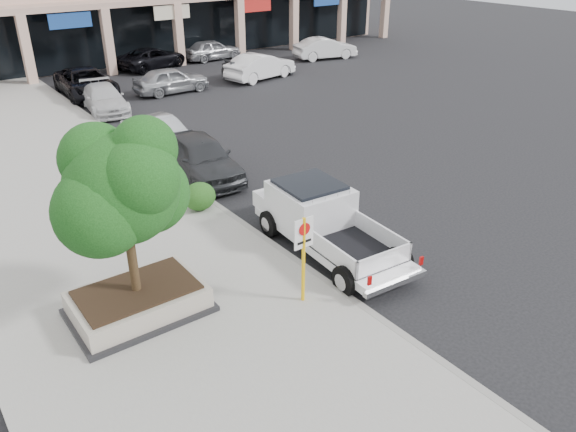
# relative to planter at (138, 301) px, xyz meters

# --- Properties ---
(ground) EXTENTS (120.00, 120.00, 0.00)m
(ground) POSITION_rel_planter_xyz_m (6.08, -1.15, -0.48)
(ground) COLOR black
(ground) RESTS_ON ground
(sidewalk) EXTENTS (8.00, 52.00, 0.15)m
(sidewalk) POSITION_rel_planter_xyz_m (0.58, 4.85, -0.40)
(sidewalk) COLOR gray
(sidewalk) RESTS_ON ground
(curb) EXTENTS (0.20, 52.00, 0.15)m
(curb) POSITION_rel_planter_xyz_m (4.53, 4.85, -0.40)
(curb) COLOR gray
(curb) RESTS_ON ground
(planter) EXTENTS (3.20, 2.20, 0.68)m
(planter) POSITION_rel_planter_xyz_m (0.00, 0.00, 0.00)
(planter) COLOR black
(planter) RESTS_ON sidewalk
(planter_tree) EXTENTS (2.90, 2.55, 4.00)m
(planter_tree) POSITION_rel_planter_xyz_m (0.13, 0.15, 2.94)
(planter_tree) COLOR black
(planter_tree) RESTS_ON planter
(no_parking_sign) EXTENTS (0.55, 0.09, 2.30)m
(no_parking_sign) POSITION_rel_planter_xyz_m (3.50, -1.94, 1.16)
(no_parking_sign) COLOR yellow
(no_parking_sign) RESTS_ON sidewalk
(hedge) EXTENTS (1.10, 0.99, 0.93)m
(hedge) POSITION_rel_planter_xyz_m (3.91, 4.18, 0.14)
(hedge) COLOR #224814
(hedge) RESTS_ON sidewalk
(pickup_truck) EXTENTS (2.53, 5.95, 1.83)m
(pickup_truck) POSITION_rel_planter_xyz_m (5.73, -0.33, 0.44)
(pickup_truck) COLOR white
(pickup_truck) RESTS_ON ground
(curb_car_a) EXTENTS (2.36, 4.96, 1.64)m
(curb_car_a) POSITION_rel_planter_xyz_m (5.45, 6.89, 0.34)
(curb_car_a) COLOR #2A2C2F
(curb_car_a) RESTS_ON ground
(curb_car_b) EXTENTS (2.01, 4.40, 1.40)m
(curb_car_b) POSITION_rel_planter_xyz_m (5.51, 10.59, 0.22)
(curb_car_b) COLOR #A4A7AC
(curb_car_b) RESTS_ON ground
(curb_car_c) EXTENTS (2.49, 4.82, 1.34)m
(curb_car_c) POSITION_rel_planter_xyz_m (5.66, 17.81, 0.19)
(curb_car_c) COLOR silver
(curb_car_c) RESTS_ON ground
(curb_car_d) EXTENTS (2.91, 5.77, 1.56)m
(curb_car_d) POSITION_rel_planter_xyz_m (5.90, 21.29, 0.31)
(curb_car_d) COLOR black
(curb_car_d) RESTS_ON ground
(lot_car_a) EXTENTS (4.38, 1.77, 1.49)m
(lot_car_a) POSITION_rel_planter_xyz_m (10.17, 19.24, 0.27)
(lot_car_a) COLOR #999CA1
(lot_car_a) RESTS_ON ground
(lot_car_b) EXTENTS (5.14, 2.68, 1.61)m
(lot_car_b) POSITION_rel_planter_xyz_m (16.26, 19.03, 0.33)
(lot_car_b) COLOR white
(lot_car_b) RESTS_ON ground
(lot_car_c) EXTENTS (4.93, 2.32, 1.39)m
(lot_car_c) POSITION_rel_planter_xyz_m (16.50, 19.66, 0.22)
(lot_car_c) COLOR #2D2F32
(lot_car_c) RESTS_ON ground
(lot_car_d) EXTENTS (5.57, 3.80, 1.42)m
(lot_car_d) POSITION_rel_planter_xyz_m (12.03, 26.07, 0.23)
(lot_car_d) COLOR black
(lot_car_d) RESTS_ON ground
(lot_car_e) EXTENTS (4.38, 1.89, 1.47)m
(lot_car_e) POSITION_rel_planter_xyz_m (16.81, 26.22, 0.26)
(lot_car_e) COLOR #97999F
(lot_car_e) RESTS_ON ground
(lot_car_f) EXTENTS (4.89, 2.58, 1.53)m
(lot_car_f) POSITION_rel_planter_xyz_m (23.75, 21.60, 0.29)
(lot_car_f) COLOR silver
(lot_car_f) RESTS_ON ground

